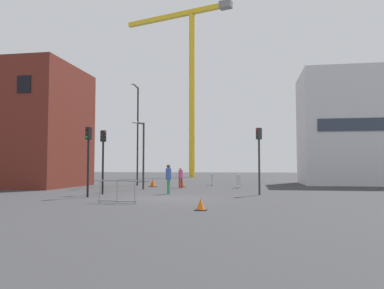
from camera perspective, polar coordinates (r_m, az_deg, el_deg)
The scene contains 17 objects.
ground at distance 20.11m, azimuth -3.47°, elevation -8.30°, with size 160.00×160.00×0.00m, color #333335.
brick_building at distance 34.71m, azimuth -24.96°, elevation 2.44°, with size 9.84×8.16×10.09m.
office_block at distance 38.46m, azimuth 25.18°, elevation 2.29°, with size 11.75×7.20×10.60m.
construction_crane at distance 59.48m, azimuth -0.40°, elevation 12.03°, with size 18.17×6.64×26.68m.
streetlamp_tall at distance 33.30m, azimuth -8.47°, elevation 2.59°, with size 0.44×2.02×8.86m.
streetlamp_short at distance 27.74m, azimuth -7.74°, elevation -0.58°, with size 0.58×1.44×5.01m.
traffic_light_verge at distance 21.53m, azimuth -15.74°, elevation -0.82°, with size 0.30×0.39×3.93m.
traffic_light_far at distance 23.51m, azimuth -13.56°, elevation -1.02°, with size 0.39×0.33×3.95m.
traffic_light_median at distance 22.76m, azimuth 10.30°, elevation -0.82°, with size 0.37×0.37×4.06m.
pedestrian_walking at distance 29.28m, azimuth -1.77°, elevation -4.89°, with size 0.34×0.34×1.63m.
pedestrian_waiting at distance 23.02m, azimuth -3.66°, elevation -4.98°, with size 0.34×0.34×1.84m.
safety_barrier_mid_span at distance 29.86m, azimuth 7.21°, elevation -5.57°, with size 0.23×2.53×1.08m.
safety_barrier_left_run at distance 17.78m, azimuth -11.49°, elevation -7.08°, with size 2.02×0.32×1.08m.
safety_barrier_rear at distance 33.48m, azimuth 3.11°, elevation -5.35°, with size 0.32×1.88×1.08m.
traffic_cone_striped at distance 30.65m, azimuth -1.46°, elevation -6.17°, with size 0.49×0.49×0.49m.
traffic_cone_by_barrier at distance 14.71m, azimuth 1.36°, elevation -9.30°, with size 0.47×0.47×0.47m.
traffic_cone_orange at distance 31.18m, azimuth -6.07°, elevation -5.94°, with size 0.66×0.66×0.67m.
Camera 1 is at (4.37, -19.56, 1.75)m, focal length 34.53 mm.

